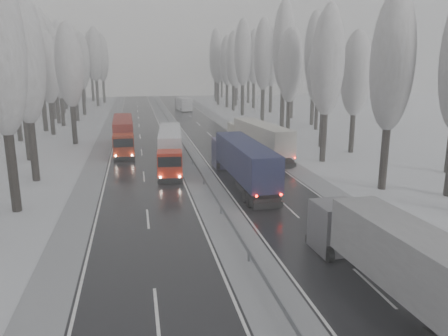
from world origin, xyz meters
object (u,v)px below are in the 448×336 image
object	(u,v)px
box_truck_distant	(183,104)
truck_red_white	(170,145)
truck_grey_tarp	(413,267)
truck_cream_box	(258,137)
truck_blue_box	(242,159)
truck_red_red	(123,132)

from	to	relation	value
box_truck_distant	truck_red_white	size ratio (longest dim) A/B	0.57
box_truck_distant	truck_grey_tarp	bearing A→B (deg)	-96.09
truck_grey_tarp	truck_cream_box	xyz separation A→B (m)	(2.69, 33.59, 0.06)
truck_cream_box	box_truck_distant	xyz separation A→B (m)	(-3.06, 52.33, -0.78)
truck_blue_box	truck_cream_box	world-z (taller)	truck_blue_box
truck_red_white	box_truck_distant	bearing A→B (deg)	87.22
truck_cream_box	truck_red_white	distance (m)	10.84
truck_red_red	truck_red_white	bearing A→B (deg)	-64.76
truck_blue_box	truck_red_red	distance (m)	22.19
box_truck_distant	truck_red_white	distance (m)	55.53
truck_red_white	truck_red_red	distance (m)	11.43
box_truck_distant	truck_red_red	world-z (taller)	truck_red_red
truck_grey_tarp	truck_red_white	xyz separation A→B (m)	(-7.81, 30.90, -0.09)
truck_grey_tarp	truck_red_white	bearing A→B (deg)	101.34
truck_grey_tarp	truck_red_red	world-z (taller)	truck_grey_tarp
truck_grey_tarp	truck_cream_box	distance (m)	33.70
truck_red_red	truck_blue_box	bearing A→B (deg)	-62.31
truck_grey_tarp	truck_blue_box	xyz separation A→B (m)	(-2.18, 21.71, 0.11)
truck_grey_tarp	truck_red_white	distance (m)	31.87
truck_grey_tarp	truck_blue_box	size ratio (longest dim) A/B	0.96
truck_grey_tarp	truck_blue_box	world-z (taller)	truck_blue_box
truck_blue_box	truck_cream_box	size ratio (longest dim) A/B	1.02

